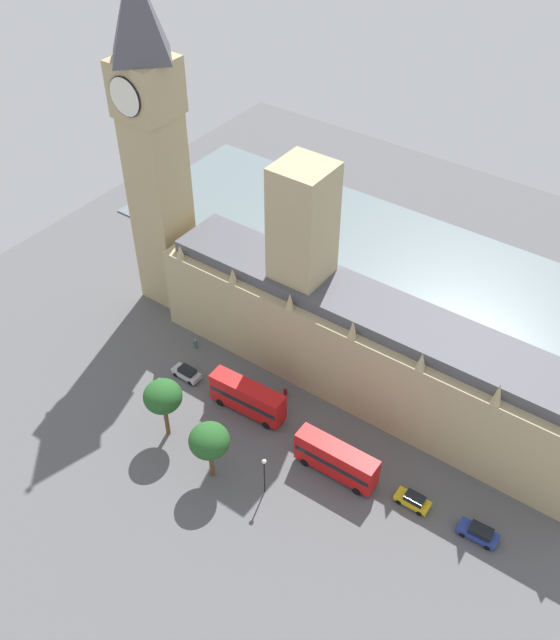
{
  "coord_description": "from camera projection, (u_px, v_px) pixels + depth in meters",
  "views": [
    {
      "loc": [
        59.68,
        29.74,
        71.42
      ],
      "look_at": [
        1.0,
        -12.32,
        7.68
      ],
      "focal_mm": 40.07,
      "sensor_mm": 36.0,
      "label": 1
    }
  ],
  "objects": [
    {
      "name": "pedestrian_under_trees",
      "position": [
        285.0,
        392.0,
        95.81
      ],
      "size": [
        0.62,
        0.7,
        1.71
      ],
      "rotation": [
        0.0,
        0.0,
        5.9
      ],
      "color": "maroon",
      "rests_on": "ground"
    },
    {
      "name": "river_thames",
      "position": [
        451.0,
        285.0,
        114.08
      ],
      "size": [
        31.46,
        118.0,
        0.25
      ],
      "primitive_type": "cube",
      "color": "slate",
      "rests_on": "ground"
    },
    {
      "name": "plane_tree_by_river_gate",
      "position": [
        163.0,
        397.0,
        86.97
      ],
      "size": [
        4.81,
        4.81,
        8.95
      ],
      "color": "brown",
      "rests_on": "ground"
    },
    {
      "name": "plane_tree_trailing",
      "position": [
        209.0,
        441.0,
        82.43
      ],
      "size": [
        4.83,
        4.83,
        8.49
      ],
      "color": "brown",
      "rests_on": "ground"
    },
    {
      "name": "car_blue_corner",
      "position": [
        479.0,
        533.0,
        79.63
      ],
      "size": [
        2.15,
        4.65,
        1.74
      ],
      "rotation": [
        0.0,
        0.0,
        3.19
      ],
      "color": "navy",
      "rests_on": "ground"
    },
    {
      "name": "clock_tower",
      "position": [
        153.0,
        142.0,
        95.84
      ],
      "size": [
        7.51,
        7.51,
        50.14
      ],
      "color": "tan",
      "rests_on": "ground"
    },
    {
      "name": "pedestrian_near_tower",
      "position": [
        196.0,
        344.0,
        102.86
      ],
      "size": [
        0.6,
        0.68,
        1.68
      ],
      "rotation": [
        0.0,
        0.0,
        2.79
      ],
      "color": "#336B60",
      "rests_on": "ground"
    },
    {
      "name": "parliament_building",
      "position": [
        362.0,
        338.0,
        93.12
      ],
      "size": [
        11.59,
        61.11,
        30.16
      ],
      "color": "tan",
      "rests_on": "ground"
    },
    {
      "name": "double_decker_bus_opposite_hall",
      "position": [
        247.0,
        397.0,
        92.59
      ],
      "size": [
        3.08,
        10.62,
        4.75
      ],
      "rotation": [
        0.0,
        0.0,
        3.19
      ],
      "color": "red",
      "rests_on": "ground"
    },
    {
      "name": "double_decker_bus_midblock",
      "position": [
        336.0,
        459.0,
        85.09
      ],
      "size": [
        2.79,
        10.54,
        4.75
      ],
      "rotation": [
        0.0,
        0.0,
        3.16
      ],
      "color": "red",
      "rests_on": "ground"
    },
    {
      "name": "ground_plane",
      "position": [
        358.0,
        394.0,
        96.62
      ],
      "size": [
        131.11,
        131.11,
        0.0
      ],
      "primitive_type": "plane",
      "color": "#565659"
    },
    {
      "name": "car_silver_kerbside",
      "position": [
        187.0,
        373.0,
        98.32
      ],
      "size": [
        1.85,
        4.19,
        1.74
      ],
      "rotation": [
        0.0,
        0.0,
        3.14
      ],
      "color": "#B7B7BC",
      "rests_on": "ground"
    },
    {
      "name": "car_yellow_cab_far_end",
      "position": [
        413.0,
        500.0,
        82.83
      ],
      "size": [
        1.85,
        4.17,
        1.74
      ],
      "rotation": [
        0.0,
        0.0,
        3.15
      ],
      "color": "gold",
      "rests_on": "ground"
    },
    {
      "name": "street_lamp_leading",
      "position": [
        264.0,
        470.0,
        82.03
      ],
      "size": [
        0.56,
        0.56,
        6.01
      ],
      "color": "black",
      "rests_on": "ground"
    }
  ]
}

